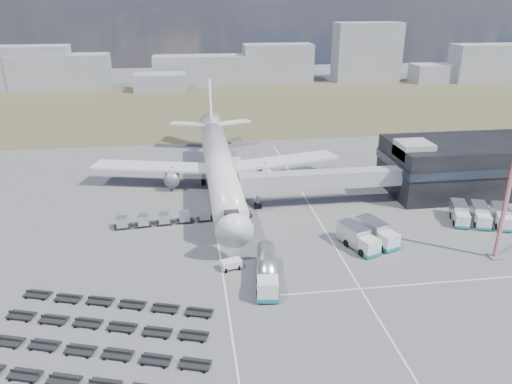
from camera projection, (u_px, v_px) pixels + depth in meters
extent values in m
plane|color=#565659|center=(236.00, 267.00, 72.14)|extent=(420.00, 420.00, 0.00)
cube|color=brown|center=(204.00, 107.00, 173.23)|extent=(420.00, 90.00, 0.01)
cube|color=silver|center=(219.00, 251.00, 76.48)|extent=(0.25, 110.00, 0.01)
cube|color=silver|center=(333.00, 244.00, 78.80)|extent=(0.25, 110.00, 0.01)
cube|color=silver|center=(424.00, 284.00, 68.01)|extent=(40.00, 0.25, 0.01)
cube|color=black|center=(464.00, 166.00, 98.53)|extent=(30.00, 16.00, 10.00)
cube|color=#262D38|center=(465.00, 160.00, 98.08)|extent=(30.40, 16.40, 1.60)
cube|color=#939399|center=(414.00, 150.00, 93.46)|extent=(6.00, 6.00, 3.00)
cube|color=#939399|center=(322.00, 179.00, 91.42)|extent=(29.80, 3.00, 3.00)
cube|color=#939399|center=(250.00, 184.00, 89.23)|extent=(4.00, 3.60, 3.40)
cylinder|color=slate|center=(258.00, 195.00, 90.83)|extent=(0.70, 0.70, 5.10)
cylinder|color=black|center=(258.00, 206.00, 91.61)|extent=(1.40, 0.90, 1.40)
cylinder|color=silver|center=(220.00, 166.00, 97.74)|extent=(5.60, 48.00, 5.60)
cone|color=silver|center=(233.00, 224.00, 73.38)|extent=(5.60, 5.00, 5.60)
cone|color=silver|center=(212.00, 127.00, 123.17)|extent=(5.60, 8.00, 5.60)
cube|color=black|center=(231.00, 213.00, 74.92)|extent=(2.20, 2.00, 0.80)
cube|color=silver|center=(154.00, 167.00, 101.10)|extent=(25.59, 11.38, 0.50)
cube|color=silver|center=(280.00, 161.00, 104.46)|extent=(25.59, 11.38, 0.50)
cylinder|color=slate|center=(172.00, 177.00, 100.35)|extent=(3.00, 5.00, 3.00)
cylinder|color=slate|center=(265.00, 173.00, 102.80)|extent=(3.00, 5.00, 3.00)
cube|color=silver|center=(189.00, 124.00, 124.15)|extent=(9.49, 5.63, 0.35)
cube|color=silver|center=(233.00, 122.00, 125.57)|extent=(9.49, 5.63, 0.35)
cube|color=silver|center=(210.00, 101.00, 123.81)|extent=(0.50, 9.06, 11.45)
cylinder|color=slate|center=(230.00, 232.00, 79.95)|extent=(0.50, 0.50, 2.50)
cylinder|color=slate|center=(203.00, 179.00, 102.51)|extent=(0.60, 0.60, 2.50)
cylinder|color=slate|center=(234.00, 178.00, 103.34)|extent=(0.60, 0.60, 2.50)
cylinder|color=black|center=(230.00, 236.00, 80.23)|extent=(0.50, 1.20, 1.20)
cube|color=gray|center=(6.00, 68.00, 200.71)|extent=(50.26, 12.00, 17.13)
cube|color=gray|center=(60.00, 72.00, 203.66)|extent=(39.58, 12.00, 13.69)
cube|color=gray|center=(161.00, 82.00, 200.60)|extent=(20.72, 12.00, 6.75)
cube|color=gray|center=(205.00, 70.00, 214.98)|extent=(44.29, 12.00, 11.94)
cube|color=gray|center=(278.00, 63.00, 218.50)|extent=(29.90, 12.00, 16.19)
cube|color=gray|center=(367.00, 52.00, 220.23)|extent=(28.83, 12.00, 24.91)
cube|color=gray|center=(436.00, 73.00, 219.79)|extent=(20.99, 12.00, 7.70)
cube|color=gray|center=(486.00, 63.00, 219.13)|extent=(30.79, 12.00, 16.07)
cube|color=silver|center=(268.00, 289.00, 63.93)|extent=(3.07, 3.07, 2.61)
cube|color=#16757D|center=(268.00, 295.00, 64.31)|extent=(3.20, 3.20, 0.57)
cylinder|color=silver|center=(267.00, 263.00, 68.90)|extent=(3.97, 8.81, 2.84)
cube|color=slate|center=(267.00, 271.00, 69.38)|extent=(3.86, 8.80, 0.40)
cylinder|color=black|center=(267.00, 280.00, 67.91)|extent=(3.09, 1.64, 1.25)
cube|color=silver|center=(231.00, 265.00, 71.48)|extent=(3.22, 2.34, 1.35)
cube|color=silver|center=(232.00, 166.00, 109.15)|extent=(4.52, 6.22, 2.70)
cube|color=#16757D|center=(232.00, 171.00, 109.57)|extent=(4.65, 6.35, 0.43)
cube|color=silver|center=(369.00, 246.00, 74.92)|extent=(3.27, 3.21, 2.46)
cube|color=#16757D|center=(369.00, 252.00, 75.27)|extent=(3.42, 3.35, 0.50)
cube|color=silver|center=(353.00, 234.00, 77.94)|extent=(4.32, 5.76, 2.91)
cube|color=silver|center=(388.00, 241.00, 76.61)|extent=(3.27, 3.21, 2.46)
cube|color=#16757D|center=(388.00, 246.00, 76.96)|extent=(3.42, 3.35, 0.50)
cube|color=silver|center=(372.00, 228.00, 79.63)|extent=(4.32, 5.76, 2.91)
cube|color=silver|center=(462.00, 220.00, 83.98)|extent=(2.87, 2.81, 2.19)
cube|color=#16757D|center=(461.00, 225.00, 84.29)|extent=(2.99, 2.93, 0.45)
cube|color=silver|center=(459.00, 210.00, 87.00)|extent=(3.73, 5.10, 2.58)
cube|color=silver|center=(483.00, 222.00, 83.38)|extent=(2.87, 2.81, 2.19)
cube|color=#16757D|center=(482.00, 226.00, 83.70)|extent=(2.99, 2.93, 0.45)
cube|color=silver|center=(479.00, 211.00, 86.41)|extent=(3.73, 5.10, 2.58)
cube|color=silver|center=(505.00, 223.00, 82.79)|extent=(2.87, 2.81, 2.19)
cube|color=#16757D|center=(504.00, 228.00, 83.11)|extent=(2.99, 2.93, 0.45)
cube|color=silver|center=(500.00, 213.00, 85.81)|extent=(3.73, 5.10, 2.58)
cube|color=black|center=(122.00, 227.00, 83.87)|extent=(2.97, 1.98, 0.20)
cube|color=silver|center=(122.00, 222.00, 83.53)|extent=(1.88, 1.88, 1.63)
cube|color=black|center=(144.00, 225.00, 84.60)|extent=(2.97, 1.98, 0.20)
cube|color=silver|center=(143.00, 220.00, 84.25)|extent=(1.88, 1.88, 1.63)
cube|color=black|center=(164.00, 223.00, 85.32)|extent=(2.97, 1.98, 0.20)
cube|color=silver|center=(164.00, 218.00, 84.98)|extent=(1.88, 1.88, 1.63)
cube|color=black|center=(185.00, 221.00, 86.04)|extent=(2.97, 1.98, 0.20)
cube|color=silver|center=(184.00, 216.00, 85.70)|extent=(1.88, 1.88, 1.63)
cube|color=black|center=(205.00, 219.00, 86.77)|extent=(2.97, 1.98, 0.20)
cube|color=silver|center=(205.00, 214.00, 86.42)|extent=(1.88, 1.88, 1.63)
cube|color=black|center=(225.00, 217.00, 87.49)|extent=(2.97, 1.98, 0.20)
cube|color=silver|center=(224.00, 212.00, 87.15)|extent=(1.88, 1.88, 1.63)
cube|color=black|center=(244.00, 215.00, 88.22)|extent=(2.97, 1.98, 0.20)
cube|color=silver|center=(244.00, 210.00, 87.87)|extent=(1.88, 1.88, 1.63)
cube|color=black|center=(58.00, 379.00, 50.72)|extent=(29.61, 11.03, 0.79)
cube|color=black|center=(80.00, 349.00, 54.91)|extent=(29.61, 11.03, 0.79)
cube|color=black|center=(100.00, 324.00, 59.11)|extent=(25.45, 9.68, 0.79)
cube|color=black|center=(116.00, 302.00, 63.30)|extent=(25.45, 9.68, 0.79)
cylinder|color=red|center=(509.00, 185.00, 70.43)|extent=(0.65, 0.65, 23.24)
cube|color=#565659|center=(495.00, 257.00, 74.70)|extent=(1.86, 1.86, 0.28)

